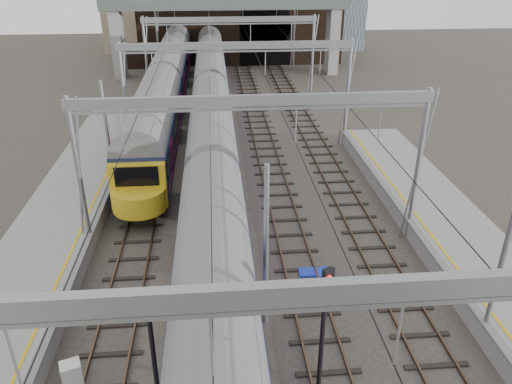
{
  "coord_description": "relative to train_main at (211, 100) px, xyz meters",
  "views": [
    {
      "loc": [
        -1.75,
        -13.95,
        13.83
      ],
      "look_at": [
        0.23,
        9.16,
        2.4
      ],
      "focal_mm": 35.0,
      "sensor_mm": 36.0,
      "label": 1
    }
  ],
  "objects": [
    {
      "name": "retaining_wall",
      "position": [
        3.4,
        25.98,
        1.75
      ],
      "size": [
        28.0,
        2.75,
        9.0
      ],
      "color": "#2F1F15",
      "rests_on": "ground"
    },
    {
      "name": "ground",
      "position": [
        2.0,
        -25.95,
        -2.58
      ],
      "size": [
        160.0,
        160.0,
        0.0
      ],
      "primitive_type": "plane",
      "color": "#38332D",
      "rests_on": "ground"
    },
    {
      "name": "overhead_line",
      "position": [
        2.0,
        -4.46,
        3.99
      ],
      "size": [
        16.8,
        80.0,
        8.0
      ],
      "color": "gray",
      "rests_on": "ground"
    },
    {
      "name": "train_main",
      "position": [
        0.0,
        0.0,
        0.0
      ],
      "size": [
        2.95,
        68.15,
        5.02
      ],
      "color": "black",
      "rests_on": "ground"
    },
    {
      "name": "platform_left",
      "position": [
        -8.18,
        -23.45,
        -2.02
      ],
      "size": [
        4.32,
        55.0,
        1.12
      ],
      "color": "gray",
      "rests_on": "ground"
    },
    {
      "name": "tracks",
      "position": [
        2.0,
        -10.95,
        -2.56
      ],
      "size": [
        14.4,
        80.0,
        0.22
      ],
      "color": "#4C3828",
      "rests_on": "ground"
    },
    {
      "name": "signal_near_centre",
      "position": [
        3.53,
        -27.47,
        0.59
      ],
      "size": [
        0.4,
        0.47,
        5.05
      ],
      "rotation": [
        0.0,
        0.0,
        0.43
      ],
      "color": "black",
      "rests_on": "ground"
    },
    {
      "name": "overbridge",
      "position": [
        2.0,
        20.05,
        4.69
      ],
      "size": [
        28.0,
        3.0,
        9.25
      ],
      "color": "gray",
      "rests_on": "ground"
    },
    {
      "name": "equip_cover_b",
      "position": [
        0.04,
        -18.54,
        -2.52
      ],
      "size": [
        0.97,
        0.69,
        0.11
      ],
      "primitive_type": "cube",
      "rotation": [
        0.0,
        0.0,
        -0.0
      ],
      "color": "#1B35CC",
      "rests_on": "ground"
    },
    {
      "name": "equip_cover_a",
      "position": [
        4.4,
        -20.8,
        -2.52
      ],
      "size": [
        0.98,
        0.7,
        0.11
      ],
      "primitive_type": "cube",
      "rotation": [
        0.0,
        0.0,
        -0.02
      ],
      "color": "#1B35CC",
      "rests_on": "ground"
    },
    {
      "name": "equip_cover_c",
      "position": [
        4.95,
        -20.85,
        -2.52
      ],
      "size": [
        1.1,
        0.96,
        0.11
      ],
      "primitive_type": "cube",
      "rotation": [
        0.0,
        0.0,
        0.39
      ],
      "color": "#1B35CC",
      "rests_on": "ground"
    },
    {
      "name": "signal_near_left",
      "position": [
        -1.97,
        -27.87,
        0.41
      ],
      "size": [
        0.35,
        0.46,
        4.73
      ],
      "rotation": [
        0.0,
        0.0,
        -0.13
      ],
      "color": "black",
      "rests_on": "ground"
    },
    {
      "name": "train_second",
      "position": [
        -4.0,
        11.54,
        0.1
      ],
      "size": [
        3.12,
        54.01,
        5.26
      ],
      "color": "black",
      "rests_on": "ground"
    },
    {
      "name": "relay_cabinet",
      "position": [
        -4.91,
        -27.03,
        -1.92
      ],
      "size": [
        0.81,
        0.74,
        1.32
      ],
      "primitive_type": "cube",
      "rotation": [
        0.0,
        0.0,
        0.34
      ],
      "color": "silver",
      "rests_on": "ground"
    }
  ]
}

